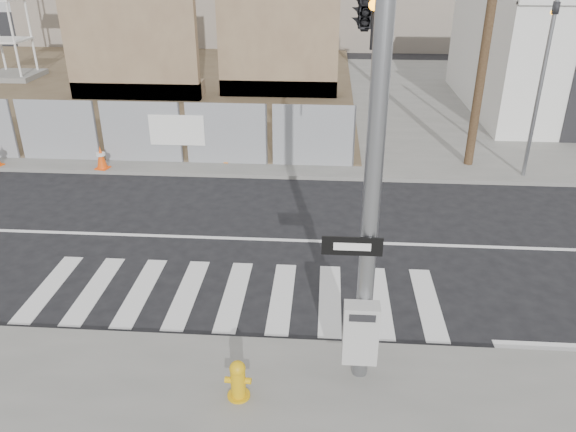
# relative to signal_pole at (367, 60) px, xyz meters

# --- Properties ---
(ground) EXTENTS (100.00, 100.00, 0.00)m
(ground) POSITION_rel_signal_pole_xyz_m (-2.49, 2.05, -4.78)
(ground) COLOR black
(ground) RESTS_ON ground
(sidewalk_far) EXTENTS (50.00, 20.00, 0.12)m
(sidewalk_far) POSITION_rel_signal_pole_xyz_m (-2.49, 16.05, -4.72)
(sidewalk_far) COLOR slate
(sidewalk_far) RESTS_ON ground
(signal_pole) EXTENTS (0.96, 5.87, 7.00)m
(signal_pole) POSITION_rel_signal_pole_xyz_m (0.00, 0.00, 0.00)
(signal_pole) COLOR gray
(signal_pole) RESTS_ON sidewalk_near
(far_signal_pole) EXTENTS (0.16, 0.20, 5.60)m
(far_signal_pole) POSITION_rel_signal_pole_xyz_m (5.51, 6.65, -1.30)
(far_signal_pole) COLOR gray
(far_signal_pole) RESTS_ON sidewalk_far
(concrete_wall_left) EXTENTS (6.00, 1.30, 8.00)m
(concrete_wall_left) POSITION_rel_signal_pole_xyz_m (-9.49, 15.13, -1.40)
(concrete_wall_left) COLOR brown
(concrete_wall_left) RESTS_ON sidewalk_far
(concrete_wall_right) EXTENTS (5.50, 1.30, 8.00)m
(concrete_wall_right) POSITION_rel_signal_pole_xyz_m (-2.99, 16.13, -1.40)
(concrete_wall_right) COLOR brown
(concrete_wall_right) RESTS_ON sidewalk_far
(fire_hydrant) EXTENTS (0.42, 0.39, 0.69)m
(fire_hydrant) POSITION_rel_signal_pole_xyz_m (-1.94, -3.46, -4.32)
(fire_hydrant) COLOR #D59F0B
(fire_hydrant) RESTS_ON sidewalk_near
(traffic_cone_c) EXTENTS (0.47, 0.47, 0.75)m
(traffic_cone_c) POSITION_rel_signal_pole_xyz_m (-7.83, 6.27, -4.29)
(traffic_cone_c) COLOR #F34B0C
(traffic_cone_c) RESTS_ON sidewalk_far
(traffic_cone_d) EXTENTS (0.41, 0.41, 0.65)m
(traffic_cone_d) POSITION_rel_signal_pole_xyz_m (-4.01, 7.19, -4.34)
(traffic_cone_d) COLOR orange
(traffic_cone_d) RESTS_ON sidewalk_far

